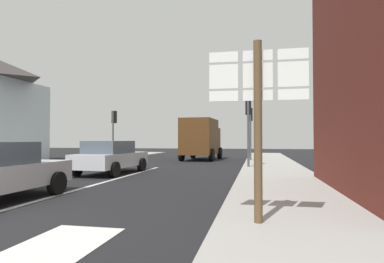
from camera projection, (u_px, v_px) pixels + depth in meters
ground_plane at (145, 171)px, 15.87m from camera, size 80.00×80.00×0.00m
sidewalk_right at (279, 177)px, 12.71m from camera, size 3.10×44.00×0.14m
sidewalk_left at (3, 171)px, 15.12m from camera, size 3.10×44.00×0.14m
lane_centre_stripe at (108, 181)px, 11.95m from camera, size 0.16×12.00×0.01m
lane_turn_arrow at (54, 248)px, 4.59m from camera, size 1.20×2.20×0.01m
sedan_far at (111, 157)px, 14.62m from camera, size 2.18×4.30×1.47m
delivery_truck at (201, 138)px, 24.58m from camera, size 2.71×5.11×3.05m
route_sign_post at (258, 111)px, 5.51m from camera, size 1.66×0.14×3.20m
traffic_light_far_left at (114, 124)px, 23.94m from camera, size 0.30×0.49×3.64m
traffic_light_far_right at (250, 122)px, 22.71m from camera, size 0.30×0.49×3.74m
traffic_light_near_right at (248, 116)px, 16.92m from camera, size 0.30×0.49×3.72m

